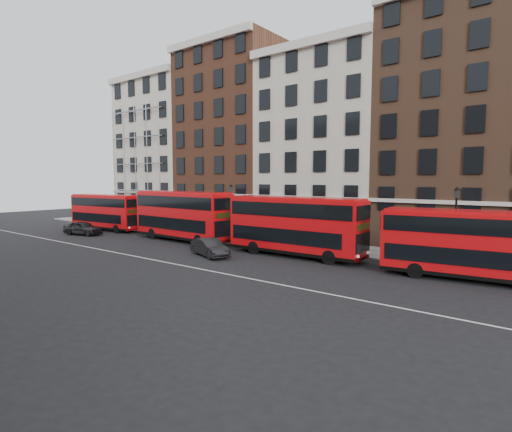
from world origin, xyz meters
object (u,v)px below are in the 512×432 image
Objects in this scene: bus_a at (106,211)px; bus_d at (470,243)px; car_rear at (83,228)px; car_front at (210,247)px; bus_b at (182,214)px; bus_c at (295,225)px.

bus_d is (38.11, -0.00, -0.01)m from bus_a.
car_front is at bearing -106.06° from car_rear.
bus_d is 17.83m from car_front.
car_rear is (-11.54, -3.78, -1.82)m from bus_b.
bus_c reaches higher than bus_a.
bus_c is 24.68m from car_rear.
bus_a reaches higher than car_front.
car_front is at bearing -25.28° from bus_b.
car_rear is at bearing -171.68° from bus_c.
bus_c is 1.09× the size of bus_d.
bus_b reaches higher than bus_a.
bus_a reaches higher than bus_d.
bus_b is at bearing 179.49° from bus_c.
bus_d is at bearing -99.47° from car_rear.
bus_a is 2.31× the size of car_rear.
bus_c reaches higher than car_front.
bus_b is 2.63× the size of car_rear.
bus_c is (12.79, -0.00, -0.09)m from bus_b.
bus_d is at bearing -57.27° from car_front.
bus_c is 2.51× the size of car_rear.
car_front is (20.80, -4.00, -1.55)m from bus_a.
bus_a is 4.39m from car_rear.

